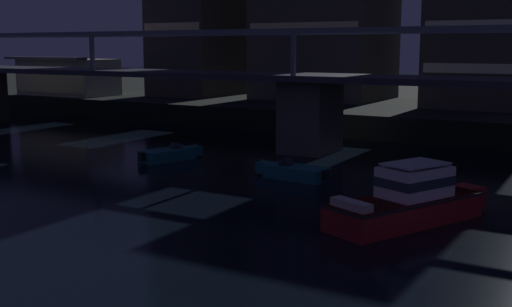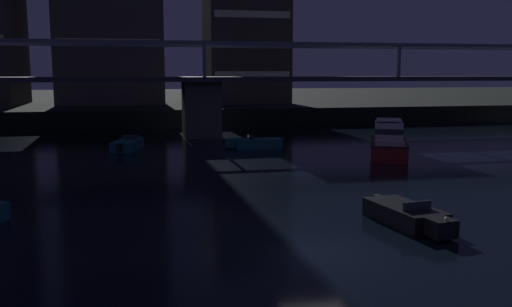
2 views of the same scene
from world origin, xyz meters
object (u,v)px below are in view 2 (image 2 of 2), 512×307
(cabin_cruiser_near_left, at_px, (388,142))
(speedboat_near_center, at_px, (128,145))
(river_bridge, at_px, (201,92))
(tower_central, at_px, (245,31))
(speedboat_near_right, at_px, (256,143))
(speedboat_mid_center, at_px, (407,215))

(cabin_cruiser_near_left, height_order, speedboat_near_center, cabin_cruiser_near_left)
(river_bridge, xyz_separation_m, tower_central, (8.73, 21.86, 7.70))
(speedboat_near_center, bearing_deg, speedboat_near_right, -6.87)
(tower_central, height_order, cabin_cruiser_near_left, tower_central)
(river_bridge, relative_size, cabin_cruiser_near_left, 9.32)
(speedboat_mid_center, bearing_deg, river_bridge, 97.95)
(river_bridge, distance_m, speedboat_near_center, 11.68)
(cabin_cruiser_near_left, distance_m, speedboat_near_right, 11.17)
(speedboat_near_right, relative_size, speedboat_mid_center, 1.00)
(cabin_cruiser_near_left, relative_size, speedboat_near_right, 1.76)
(cabin_cruiser_near_left, bearing_deg, speedboat_mid_center, -113.05)
(cabin_cruiser_near_left, bearing_deg, river_bridge, 129.33)
(tower_central, distance_m, cabin_cruiser_near_left, 39.43)
(tower_central, height_order, speedboat_near_right, tower_central)
(river_bridge, bearing_deg, speedboat_mid_center, -82.05)
(river_bridge, height_order, speedboat_mid_center, river_bridge)
(cabin_cruiser_near_left, bearing_deg, speedboat_near_right, 146.54)
(river_bridge, height_order, cabin_cruiser_near_left, river_bridge)
(cabin_cruiser_near_left, height_order, speedboat_mid_center, cabin_cruiser_near_left)
(river_bridge, bearing_deg, speedboat_near_right, -69.45)
(river_bridge, xyz_separation_m, speedboat_mid_center, (4.85, -34.70, -4.03))
(speedboat_near_center, distance_m, speedboat_mid_center, 28.99)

